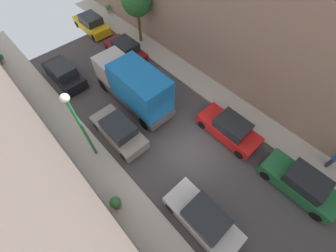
{
  "coord_description": "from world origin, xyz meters",
  "views": [
    {
      "loc": [
        -5.69,
        -3.98,
        12.55
      ],
      "look_at": [
        0.01,
        2.15,
        0.5
      ],
      "focal_mm": 23.3,
      "sensor_mm": 36.0,
      "label": 1
    }
  ],
  "objects_px": {
    "street_tree_1": "(136,0)",
    "pedestrian": "(336,158)",
    "delivery_truck": "(134,85)",
    "parked_car_right_4": "(92,24)",
    "lamp_post": "(77,120)",
    "parked_car_left_4": "(64,74)",
    "parked_car_right_1": "(301,183)",
    "parked_car_right_2": "(229,129)",
    "potted_plant_2": "(0,58)",
    "parked_car_left_2": "(203,219)",
    "parked_car_left_3": "(119,131)",
    "potted_plant_1": "(116,203)",
    "parked_car_right_3": "(126,50)",
    "potted_plant_3": "(108,9)"
  },
  "relations": [
    {
      "from": "delivery_truck",
      "to": "potted_plant_2",
      "type": "distance_m",
      "value": 12.8
    },
    {
      "from": "parked_car_left_2",
      "to": "lamp_post",
      "type": "distance_m",
      "value": 8.15
    },
    {
      "from": "street_tree_1",
      "to": "parked_car_right_3",
      "type": "bearing_deg",
      "value": -159.63
    },
    {
      "from": "parked_car_right_1",
      "to": "potted_plant_1",
      "type": "relative_size",
      "value": 4.48
    },
    {
      "from": "parked_car_left_3",
      "to": "delivery_truck",
      "type": "height_order",
      "value": "delivery_truck"
    },
    {
      "from": "parked_car_left_2",
      "to": "potted_plant_1",
      "type": "bearing_deg",
      "value": 127.13
    },
    {
      "from": "lamp_post",
      "to": "parked_car_left_4",
      "type": "bearing_deg",
      "value": 75.7
    },
    {
      "from": "delivery_truck",
      "to": "potted_plant_2",
      "type": "relative_size",
      "value": 7.9
    },
    {
      "from": "parked_car_left_4",
      "to": "potted_plant_2",
      "type": "height_order",
      "value": "parked_car_left_4"
    },
    {
      "from": "potted_plant_1",
      "to": "parked_car_right_2",
      "type": "bearing_deg",
      "value": -8.18
    },
    {
      "from": "parked_car_right_1",
      "to": "pedestrian",
      "type": "bearing_deg",
      "value": -12.93
    },
    {
      "from": "street_tree_1",
      "to": "potted_plant_3",
      "type": "relative_size",
      "value": 5.65
    },
    {
      "from": "parked_car_left_2",
      "to": "pedestrian",
      "type": "height_order",
      "value": "pedestrian"
    },
    {
      "from": "lamp_post",
      "to": "parked_car_right_4",
      "type": "bearing_deg",
      "value": 58.98
    },
    {
      "from": "parked_car_left_2",
      "to": "lamp_post",
      "type": "xyz_separation_m",
      "value": [
        -1.9,
        7.34,
        2.99
      ]
    },
    {
      "from": "parked_car_right_1",
      "to": "lamp_post",
      "type": "relative_size",
      "value": 0.78
    },
    {
      "from": "parked_car_right_1",
      "to": "potted_plant_1",
      "type": "xyz_separation_m",
      "value": [
        -8.22,
        6.18,
        -0.07
      ]
    },
    {
      "from": "parked_car_left_2",
      "to": "parked_car_right_2",
      "type": "relative_size",
      "value": 1.0
    },
    {
      "from": "parked_car_right_4",
      "to": "parked_car_right_2",
      "type": "bearing_deg",
      "value": -90.0
    },
    {
      "from": "parked_car_left_3",
      "to": "potted_plant_1",
      "type": "relative_size",
      "value": 4.48
    },
    {
      "from": "street_tree_1",
      "to": "lamp_post",
      "type": "bearing_deg",
      "value": -142.42
    },
    {
      "from": "parked_car_left_3",
      "to": "parked_car_right_1",
      "type": "xyz_separation_m",
      "value": [
        5.4,
        -9.8,
        0.0
      ]
    },
    {
      "from": "parked_car_left_4",
      "to": "pedestrian",
      "type": "height_order",
      "value": "pedestrian"
    },
    {
      "from": "pedestrian",
      "to": "potted_plant_1",
      "type": "height_order",
      "value": "pedestrian"
    },
    {
      "from": "parked_car_left_3",
      "to": "potted_plant_2",
      "type": "relative_size",
      "value": 5.03
    },
    {
      "from": "parked_car_left_4",
      "to": "pedestrian",
      "type": "relative_size",
      "value": 2.44
    },
    {
      "from": "delivery_truck",
      "to": "parked_car_right_4",
      "type": "bearing_deg",
      "value": 75.52
    },
    {
      "from": "parked_car_right_2",
      "to": "parked_car_right_4",
      "type": "height_order",
      "value": "same"
    },
    {
      "from": "parked_car_right_3",
      "to": "parked_car_right_1",
      "type": "bearing_deg",
      "value": -90.0
    },
    {
      "from": "potted_plant_3",
      "to": "parked_car_left_4",
      "type": "bearing_deg",
      "value": -143.26
    },
    {
      "from": "parked_car_left_3",
      "to": "lamp_post",
      "type": "distance_m",
      "value": 3.54
    },
    {
      "from": "parked_car_right_2",
      "to": "potted_plant_2",
      "type": "relative_size",
      "value": 5.03
    },
    {
      "from": "parked_car_right_2",
      "to": "potted_plant_3",
      "type": "height_order",
      "value": "parked_car_right_2"
    },
    {
      "from": "parked_car_left_2",
      "to": "parked_car_right_1",
      "type": "xyz_separation_m",
      "value": [
        5.4,
        -2.46,
        0.0
      ]
    },
    {
      "from": "parked_car_right_2",
      "to": "pedestrian",
      "type": "bearing_deg",
      "value": -64.89
    },
    {
      "from": "delivery_truck",
      "to": "street_tree_1",
      "type": "bearing_deg",
      "value": 48.63
    },
    {
      "from": "parked_car_right_2",
      "to": "pedestrian",
      "type": "xyz_separation_m",
      "value": [
        2.63,
        -5.6,
        0.35
      ]
    },
    {
      "from": "delivery_truck",
      "to": "potted_plant_3",
      "type": "relative_size",
      "value": 7.54
    },
    {
      "from": "street_tree_1",
      "to": "pedestrian",
      "type": "bearing_deg",
      "value": -89.18
    },
    {
      "from": "parked_car_left_4",
      "to": "potted_plant_3",
      "type": "bearing_deg",
      "value": 36.74
    },
    {
      "from": "parked_car_right_3",
      "to": "parked_car_left_2",
      "type": "bearing_deg",
      "value": -111.23
    },
    {
      "from": "parked_car_right_1",
      "to": "parked_car_right_4",
      "type": "xyz_separation_m",
      "value": [
        0.0,
        21.94,
        0.0
      ]
    },
    {
      "from": "parked_car_left_3",
      "to": "parked_car_right_2",
      "type": "height_order",
      "value": "same"
    },
    {
      "from": "parked_car_right_3",
      "to": "delivery_truck",
      "type": "height_order",
      "value": "delivery_truck"
    },
    {
      "from": "parked_car_left_2",
      "to": "parked_car_left_3",
      "type": "distance_m",
      "value": 7.33
    },
    {
      "from": "pedestrian",
      "to": "lamp_post",
      "type": "relative_size",
      "value": 0.32
    },
    {
      "from": "parked_car_left_4",
      "to": "potted_plant_2",
      "type": "distance_m",
      "value": 6.39
    },
    {
      "from": "parked_car_right_4",
      "to": "lamp_post",
      "type": "distance_m",
      "value": 14.48
    },
    {
      "from": "parked_car_left_2",
      "to": "delivery_truck",
      "type": "xyz_separation_m",
      "value": [
        2.7,
        9.03,
        1.07
      ]
    },
    {
      "from": "parked_car_left_4",
      "to": "parked_car_right_4",
      "type": "relative_size",
      "value": 1.0
    }
  ]
}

